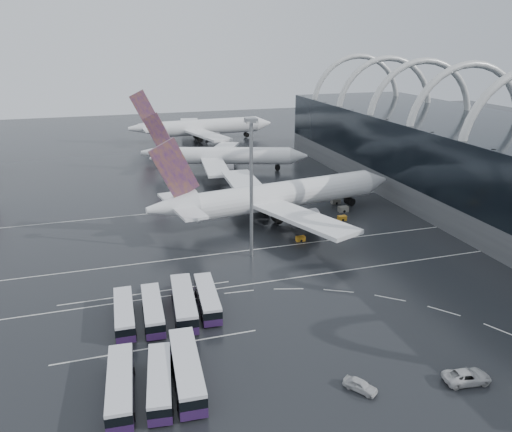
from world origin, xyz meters
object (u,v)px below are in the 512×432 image
object	(u,v)px
bus_row_near_d	(207,298)
gse_cart_belly_e	(293,211)
bus_row_far_b	(160,381)
bus_row_far_c	(187,370)
airliner_gate_b	(221,156)
van_curve_a	(467,376)
gse_cart_belly_c	(300,239)
gse_cart_belly_d	(343,209)
gse_cart_belly_b	(336,201)
airliner_gate_c	(200,128)
gse_cart_belly_a	(342,218)
bus_row_far_a	(120,386)
floodlight_mast	(251,172)
bus_row_near_c	(184,303)
airliner_main	(275,197)
bus_row_near_a	(124,313)
van_curve_b	(360,385)
bus_row_near_b	(153,310)

from	to	relation	value
bus_row_near_d	gse_cart_belly_e	bearing A→B (deg)	-33.38
bus_row_near_d	bus_row_far_b	xyz separation A→B (m)	(-9.49, -17.88, -0.06)
gse_cart_belly_e	bus_row_far_c	bearing A→B (deg)	-122.58
airliner_gate_b	van_curve_a	world-z (taller)	airliner_gate_b
gse_cart_belly_c	gse_cart_belly_d	size ratio (longest dim) A/B	0.78
airliner_gate_b	gse_cart_belly_b	bearing A→B (deg)	-46.47
bus_row_near_d	bus_row_far_c	distance (m)	18.08
airliner_gate_c	gse_cart_belly_b	bearing A→B (deg)	-82.98
bus_row_far_b	van_curve_a	world-z (taller)	bus_row_far_b
gse_cart_belly_c	gse_cart_belly_e	size ratio (longest dim) A/B	0.78
bus_row_far_c	gse_cart_belly_b	world-z (taller)	bus_row_far_c
gse_cart_belly_a	gse_cart_belly_d	distance (m)	6.18
van_curve_a	gse_cart_belly_b	world-z (taller)	van_curve_a
bus_row_far_a	gse_cart_belly_a	bearing A→B (deg)	-43.81
airliner_gate_c	gse_cart_belly_a	distance (m)	103.81
floodlight_mast	bus_row_far_c	bearing A→B (deg)	-118.36
airliner_gate_b	gse_cart_belly_d	world-z (taller)	airliner_gate_b
bus_row_near_d	bus_row_near_c	bearing A→B (deg)	104.55
bus_row_far_a	gse_cart_belly_e	size ratio (longest dim) A/B	5.44
airliner_main	bus_row_far_c	world-z (taller)	airliner_main
airliner_gate_c	bus_row_near_a	bearing A→B (deg)	-109.27
airliner_gate_b	bus_row_near_c	bearing A→B (deg)	-89.31
bus_row_far_b	van_curve_b	distance (m)	23.93
airliner_gate_c	bus_row_far_b	size ratio (longest dim) A/B	4.89
airliner_main	gse_cart_belly_d	world-z (taller)	airliner_main
bus_row_far_b	van_curve_a	distance (m)	37.33
bus_row_far_b	airliner_main	bearing A→B (deg)	-24.81
bus_row_near_d	bus_row_far_b	world-z (taller)	bus_row_near_d
gse_cart_belly_d	bus_row_far_a	bearing A→B (deg)	-136.12
airliner_main	airliner_gate_b	world-z (taller)	airliner_main
bus_row_far_b	bus_row_near_b	bearing A→B (deg)	3.54
floodlight_mast	gse_cart_belly_b	size ratio (longest dim) A/B	11.70
bus_row_far_b	bus_row_far_c	bearing A→B (deg)	-68.85
bus_row_near_c	gse_cart_belly_b	bearing A→B (deg)	-42.81
bus_row_near_a	airliner_main	bearing A→B (deg)	-43.55
bus_row_far_a	van_curve_a	bearing A→B (deg)	-99.27
bus_row_far_c	gse_cart_belly_a	size ratio (longest dim) A/B	7.14
bus_row_near_c	gse_cart_belly_e	size ratio (longest dim) A/B	5.85
bus_row_near_a	gse_cart_belly_c	distance (m)	42.77
airliner_main	gse_cart_belly_c	xyz separation A→B (m)	(0.59, -14.56, -4.78)
bus_row_near_d	bus_row_far_b	bearing A→B (deg)	156.10
gse_cart_belly_c	gse_cart_belly_b	bearing A→B (deg)	48.93
airliner_gate_b	bus_row_near_b	world-z (taller)	airliner_gate_b
bus_row_near_d	bus_row_far_c	xyz separation A→B (m)	(-6.10, -17.02, 0.20)
bus_row_far_a	bus_row_far_c	distance (m)	7.90
gse_cart_belly_b	gse_cart_belly_d	world-z (taller)	gse_cart_belly_d
bus_row_near_c	bus_row_far_c	world-z (taller)	bus_row_far_c
airliner_main	bus_row_near_a	size ratio (longest dim) A/B	5.15
airliner_gate_c	bus_row_near_a	world-z (taller)	airliner_gate_c
gse_cart_belly_b	bus_row_near_b	bearing A→B (deg)	-139.81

